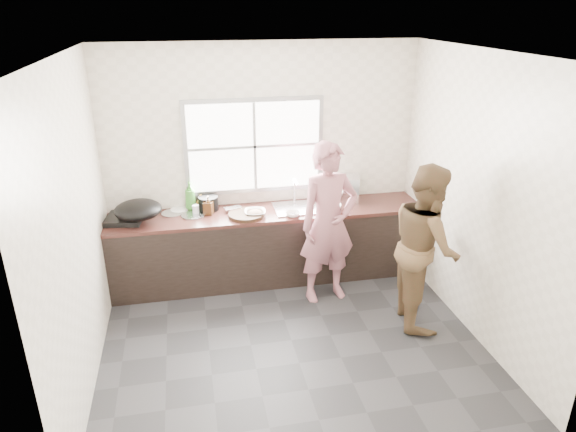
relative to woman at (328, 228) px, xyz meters
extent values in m
cube|color=#29292C|center=(-0.56, -0.74, -0.84)|extent=(3.60, 3.20, 0.01)
cube|color=silver|center=(-0.56, -0.74, 1.87)|extent=(3.60, 3.20, 0.01)
cube|color=silver|center=(-0.56, 0.87, 0.52)|extent=(3.60, 0.01, 2.70)
cube|color=silver|center=(-2.36, -0.74, 0.52)|extent=(0.01, 3.20, 2.70)
cube|color=beige|center=(1.25, -0.74, 0.52)|extent=(0.01, 3.20, 2.70)
cube|color=silver|center=(-0.56, -2.34, 0.52)|extent=(3.60, 0.01, 2.70)
cube|color=black|center=(-0.56, 0.55, -0.42)|extent=(3.60, 0.62, 0.82)
cube|color=#391C17|center=(-0.56, 0.55, 0.01)|extent=(3.60, 0.64, 0.04)
cube|color=silver|center=(-0.21, 0.55, 0.03)|extent=(0.55, 0.45, 0.02)
cylinder|color=silver|center=(-0.21, 0.75, 0.18)|extent=(0.02, 0.02, 0.30)
cube|color=#9EA0A5|center=(-0.66, 0.85, 0.72)|extent=(1.60, 0.05, 1.10)
cube|color=white|center=(-0.66, 0.83, 0.72)|extent=(1.50, 0.01, 1.00)
imported|color=#AC6771|center=(0.00, 0.00, 0.00)|extent=(0.66, 0.49, 1.66)
imported|color=brown|center=(0.83, -0.61, 0.01)|extent=(0.77, 0.92, 1.68)
cylinder|color=black|center=(-0.82, 0.44, 0.05)|extent=(0.47, 0.47, 0.04)
cube|color=silver|center=(-0.95, 0.63, 0.07)|extent=(0.21, 0.14, 0.01)
imported|color=white|center=(-0.72, 0.45, 0.06)|extent=(0.26, 0.26, 0.06)
imported|color=white|center=(0.15, 0.43, 0.06)|extent=(0.19, 0.19, 0.06)
imported|color=white|center=(-0.32, 0.34, 0.06)|extent=(0.21, 0.21, 0.06)
cylinder|color=black|center=(-1.22, 0.72, 0.11)|extent=(0.24, 0.24, 0.16)
cylinder|color=white|center=(-1.56, 0.78, 0.04)|extent=(0.22, 0.22, 0.02)
imported|color=#37842B|center=(-1.42, 0.78, 0.19)|extent=(0.15, 0.15, 0.33)
imported|color=#3D230F|center=(-1.23, 0.60, 0.13)|extent=(0.11, 0.11, 0.20)
imported|color=#493112|center=(-1.30, 0.78, 0.11)|extent=(0.15, 0.15, 0.15)
cylinder|color=silver|center=(-1.37, 0.63, 0.08)|extent=(0.09, 0.09, 0.11)
cube|color=black|center=(-2.14, 0.58, 0.06)|extent=(0.44, 0.44, 0.06)
ellipsoid|color=black|center=(-1.98, 0.49, 0.18)|extent=(0.58, 0.58, 0.19)
cube|color=silver|center=(0.38, 0.73, 0.18)|extent=(0.48, 0.41, 0.31)
cylinder|color=#B9BAC1|center=(-1.63, 0.69, 0.03)|extent=(0.30, 0.30, 0.01)
cylinder|color=#B1B2B8|center=(-1.41, 0.58, 0.04)|extent=(0.29, 0.29, 0.01)
camera|label=1|loc=(-1.43, -4.83, 2.23)|focal=32.00mm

